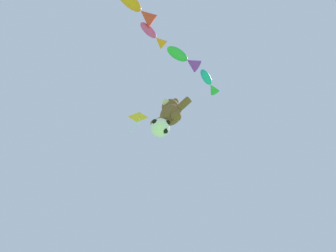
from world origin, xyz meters
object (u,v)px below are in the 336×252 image
at_px(fish_kite_emerald, 185,59).
at_px(fish_kite_tangerine, 138,8).
at_px(soccer_ball_kite, 160,128).
at_px(fish_kite_teal, 209,83).
at_px(teddy_bear_kite, 170,112).
at_px(fish_kite_magenta, 154,36).
at_px(diamond_kite, 138,118).

height_order(fish_kite_emerald, fish_kite_tangerine, fish_kite_tangerine).
xyz_separation_m(soccer_ball_kite, fish_kite_tangerine, (1.80, -4.41, 4.13)).
height_order(soccer_ball_kite, fish_kite_tangerine, fish_kite_tangerine).
bearing_deg(fish_kite_teal, teddy_bear_kite, -159.32).
height_order(fish_kite_teal, fish_kite_emerald, fish_kite_teal).
relative_size(teddy_bear_kite, fish_kite_magenta, 1.39).
bearing_deg(fish_kite_teal, fish_kite_tangerine, -99.04).
height_order(fish_kite_teal, diamond_kite, diamond_kite).
bearing_deg(soccer_ball_kite, fish_kite_tangerine, -67.84).
distance_m(fish_kite_emerald, diamond_kite, 5.59).
xyz_separation_m(soccer_ball_kite, fish_kite_teal, (2.66, 1.01, 4.41)).
relative_size(soccer_ball_kite, fish_kite_magenta, 0.54).
relative_size(teddy_bear_kite, diamond_kite, 0.73).
distance_m(teddy_bear_kite, fish_kite_tangerine, 5.48).
xyz_separation_m(teddy_bear_kite, fish_kite_magenta, (1.23, -3.09, 2.76)).
bearing_deg(teddy_bear_kite, fish_kite_magenta, -68.22).
bearing_deg(fish_kite_emerald, teddy_bear_kite, 147.71).
distance_m(fish_kite_teal, fish_kite_magenta, 4.07).
bearing_deg(diamond_kite, soccer_ball_kite, -13.23).
bearing_deg(fish_kite_tangerine, fish_kite_emerald, 81.65).
relative_size(soccer_ball_kite, fish_kite_emerald, 0.44).
bearing_deg(fish_kite_emerald, soccer_ball_kite, 156.01).
height_order(fish_kite_emerald, fish_kite_magenta, fish_kite_magenta).
distance_m(fish_kite_teal, fish_kite_emerald, 2.09).
bearing_deg(teddy_bear_kite, fish_kite_teal, 20.68).
xyz_separation_m(teddy_bear_kite, diamond_kite, (-3.13, 0.47, 4.52)).
height_order(fish_kite_magenta, diamond_kite, diamond_kite).
relative_size(fish_kite_emerald, fish_kite_magenta, 1.22).
xyz_separation_m(soccer_ball_kite, fish_kite_emerald, (2.29, -1.02, 4.11)).
height_order(fish_kite_teal, fish_kite_tangerine, fish_kite_teal).
relative_size(fish_kite_teal, fish_kite_magenta, 0.98).
bearing_deg(diamond_kite, teddy_bear_kite, -8.58).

